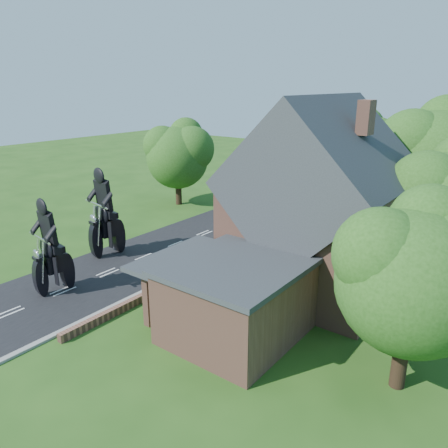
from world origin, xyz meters
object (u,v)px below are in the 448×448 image
Objects in this scene: motorcycle_lead at (55,278)px; motorcycle_follow at (108,242)px; house at (319,210)px; annex at (234,298)px; garden_wall at (216,261)px.

motorcycle_lead is 5.55m from motorcycle_follow.
motorcycle_lead is (-10.74, -9.25, -3.56)m from house.
garden_wall is at bearing 133.84° from annex.
motorcycle_follow is at bearing -162.24° from house.
motorcycle_follow is at bearing -60.61° from motorcycle_lead.
house is 14.62m from motorcycle_lead.
house is at bearing 84.76° from annex.
garden_wall is 7.52m from house.
motorcycle_lead reaches higher than garden_wall.
house reaches higher than garden_wall.
motorcycle_follow is (-6.59, -3.09, 0.67)m from garden_wall.
motorcycle_follow is (-12.16, 2.71, -0.90)m from annex.
house reaches higher than annex.
annex is 10.46m from motorcycle_lead.
motorcycle_lead is (-4.55, -8.25, 0.58)m from garden_wall.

